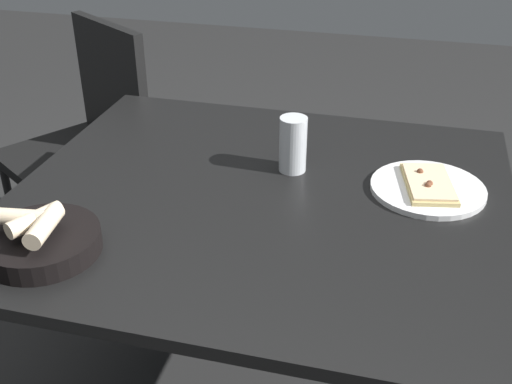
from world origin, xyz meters
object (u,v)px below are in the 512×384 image
Objects in this scene: beer_glass at (293,147)px; chair_near at (90,132)px; dining_table at (261,213)px; bread_basket at (41,239)px; pizza_plate at (428,187)px.

beer_glass is 1.02m from chair_near.
chair_near reaches higher than beer_glass.
beer_glass reaches higher than dining_table.
beer_glass reaches higher than bread_basket.
dining_table is 1.31× the size of chair_near.
chair_near is at bearing -66.29° from bread_basket.
beer_glass is (-0.43, -0.49, 0.03)m from bread_basket.
dining_table is at bearing 71.50° from beer_glass.
chair_near reaches higher than bread_basket.
pizza_plate is 0.30× the size of chair_near.
pizza_plate is (-0.39, -0.12, 0.06)m from dining_table.
chair_near reaches higher than dining_table.
dining_table is at bearing 142.26° from chair_near.
beer_glass is (-0.05, -0.14, 0.12)m from dining_table.
dining_table is 0.52m from bread_basket.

